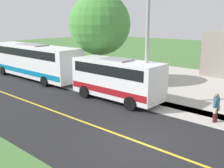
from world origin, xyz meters
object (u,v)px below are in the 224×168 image
(shuttle_bus_front, at_px, (117,78))
(street_light_pole, at_px, (146,32))
(tree_curbside, at_px, (100,24))
(pedestrian_with_bags, at_px, (216,107))
(transit_bus_rear, at_px, (33,60))

(shuttle_bus_front, bearing_deg, street_light_pole, 101.57)
(street_light_pole, bearing_deg, tree_curbside, -111.11)
(shuttle_bus_front, height_order, pedestrian_with_bags, shuttle_bus_front)
(transit_bus_rear, height_order, pedestrian_with_bags, transit_bus_rear)
(pedestrian_with_bags, height_order, street_light_pole, street_light_pole)
(transit_bus_rear, relative_size, street_light_pole, 1.35)
(transit_bus_rear, distance_m, tree_curbside, 7.68)
(pedestrian_with_bags, xyz_separation_m, street_light_pole, (0.01, -4.77, 3.90))
(shuttle_bus_front, distance_m, street_light_pole, 3.81)
(transit_bus_rear, bearing_deg, pedestrian_with_bags, 91.07)
(shuttle_bus_front, xyz_separation_m, transit_bus_rear, (-0.11, -10.73, 0.18))
(tree_curbside, bearing_deg, pedestrian_with_bags, 77.49)
(pedestrian_with_bags, bearing_deg, shuttle_bus_front, -86.36)
(shuttle_bus_front, height_order, transit_bus_rear, transit_bus_rear)
(pedestrian_with_bags, bearing_deg, transit_bus_rear, -88.93)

